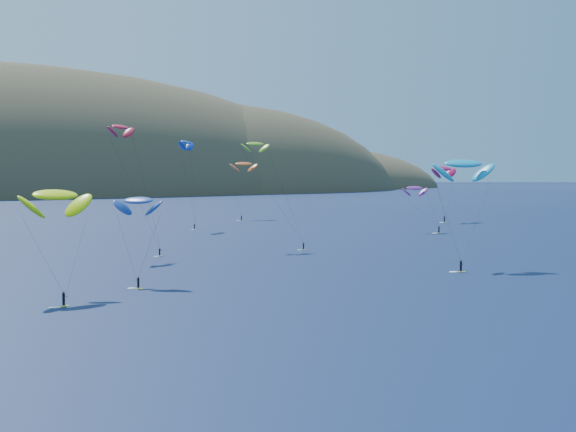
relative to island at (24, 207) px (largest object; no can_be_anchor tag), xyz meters
The scene contains 10 objects.
island is the anchor object (origin of this frame).
kitesurfer_2 505.83m from the island, 99.71° to the right, with size 11.26×13.53×16.92m.
kitesurfer_3 452.07m from the island, 93.92° to the right, with size 10.33×12.41×24.85m.
kitesurfer_4 394.13m from the island, 93.62° to the right, with size 8.18×8.25×27.43m.
kitesurfer_5 498.93m from the island, 91.45° to the right, with size 13.11×11.97×21.56m.
kitesurfer_6 432.79m from the island, 86.34° to the right, with size 7.86×10.77×14.22m.
kitesurfer_8 405.87m from the island, 81.00° to the right, with size 11.70×9.80×20.65m.
kitesurfer_9 457.60m from the island, 97.82° to the right, with size 10.66×8.92×27.96m.
kitesurfer_10 496.71m from the island, 98.25° to the right, with size 7.91×10.70×14.87m.
kitesurfer_11 355.88m from the island, 88.18° to the right, with size 12.06×14.66×21.84m.
Camera 1 is at (-70.09, -47.96, 17.73)m, focal length 50.00 mm.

